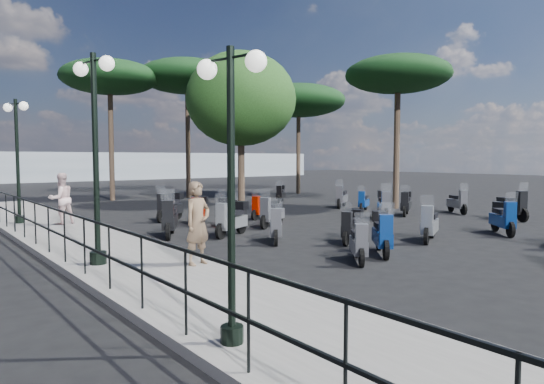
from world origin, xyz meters
TOP-DOWN VIEW (x-y plane):
  - ground at (0.00, 0.00)m, footprint 120.00×120.00m
  - sidewalk at (-6.50, 3.00)m, footprint 3.00×30.00m
  - railing at (-7.80, 2.80)m, footprint 0.04×26.04m
  - lamp_post_0 at (-7.49, -5.31)m, footprint 0.42×1.02m
  - lamp_post_1 at (-7.31, 0.11)m, footprint 0.53×1.27m
  - lamp_post_2 at (-7.28, 8.33)m, footprint 0.62×1.20m
  - woman at (-5.66, -1.23)m, footprint 0.72×0.56m
  - pedestrian_far at (-6.22, 7.08)m, footprint 0.96×0.82m
  - scooter_1 at (-2.33, -2.71)m, footprint 1.07×1.20m
  - scooter_2 at (-2.21, 0.48)m, footprint 1.09×1.34m
  - scooter_3 at (-4.12, 3.23)m, footprint 1.09×1.65m
  - scooter_4 at (-1.19, 4.05)m, footprint 1.13×1.17m
  - scooter_5 at (-2.43, 6.67)m, footprint 1.52×1.10m
  - scooter_8 at (-1.21, -2.47)m, footprint 1.27×1.36m
  - scooter_9 at (-2.58, 2.19)m, footprint 1.58×0.94m
  - scooter_10 at (-1.29, 4.16)m, footprint 1.58×0.78m
  - scooter_11 at (-1.99, 5.18)m, footprint 1.21×1.28m
  - scooter_14 at (1.35, -2.07)m, footprint 1.58×0.94m
  - scooter_15 at (-0.57, -0.88)m, footprint 1.38×0.83m
  - scooter_16 at (-0.43, 2.98)m, footprint 1.57×0.94m
  - scooter_17 at (0.65, 4.96)m, footprint 1.43×0.70m
  - scooter_20 at (4.27, -2.75)m, footprint 1.23×1.34m
  - scooter_21 at (4.42, 2.04)m, footprint 1.38×1.41m
  - scooter_22 at (5.91, 4.39)m, footprint 1.33×0.87m
  - scooter_23 at (5.80, 10.17)m, footprint 1.20×1.11m
  - scooter_26 at (8.00, -1.19)m, footprint 0.95×1.74m
  - scooter_27 at (8.50, 1.34)m, footprint 1.01×1.44m
  - scooter_28 at (6.10, 2.25)m, footprint 1.46×1.01m
  - scooter_29 at (6.30, 6.12)m, footprint 1.51×1.04m
  - broadleaf_tree at (3.48, 10.53)m, footprint 5.64×5.64m
  - pine_0 at (3.35, 15.98)m, footprint 5.77×5.77m
  - pine_1 at (10.86, 14.52)m, footprint 6.25×6.25m
  - pine_2 at (-0.94, 16.96)m, footprint 5.41×5.41m
  - pine_3 at (8.10, 4.31)m, footprint 4.93×4.93m
  - distant_hills at (0.00, 45.00)m, footprint 70.00×8.00m

SIDE VIEW (x-z plane):
  - ground at x=0.00m, z-range 0.00..0.00m
  - sidewalk at x=-6.50m, z-range 0.00..0.15m
  - scooter_17 at x=0.65m, z-range -0.18..1.00m
  - scooter_22 at x=5.91m, z-range -0.18..1.00m
  - scooter_1 at x=-2.33m, z-range -0.18..1.02m
  - scooter_4 at x=-1.19m, z-range -0.19..1.03m
  - scooter_15 at x=-0.57m, z-range -0.15..1.04m
  - scooter_23 at x=5.80m, z-range -0.15..1.04m
  - scooter_2 at x=-2.21m, z-range -0.20..1.10m
  - scooter_10 at x=-1.29m, z-range -0.20..1.11m
  - scooter_27 at x=8.50m, z-range -0.20..1.12m
  - scooter_16 at x=-0.43m, z-range -0.21..1.15m
  - scooter_20 at x=4.27m, z-range -0.21..1.16m
  - scooter_14 at x=1.35m, z-range -0.21..1.16m
  - scooter_29 at x=6.30m, z-range -0.21..1.16m
  - scooter_11 at x=-1.99m, z-range -0.16..1.12m
  - scooter_28 at x=6.10m, z-range -0.16..1.14m
  - scooter_8 at x=-1.21m, z-range -0.17..1.18m
  - scooter_9 at x=-2.58m, z-range -0.17..1.18m
  - scooter_26 at x=8.00m, z-range -0.23..1.25m
  - scooter_3 at x=-4.12m, z-range -0.23..1.25m
  - scooter_5 at x=-2.43m, z-range -0.17..1.21m
  - scooter_21 at x=4.42m, z-range -0.18..1.26m
  - railing at x=-7.80m, z-range 0.35..1.45m
  - pedestrian_far at x=-6.22m, z-range 0.15..1.89m
  - woman at x=-5.66m, z-range 0.15..1.90m
  - distant_hills at x=0.00m, z-range 0.00..3.00m
  - lamp_post_0 at x=-7.49m, z-range 0.40..3.93m
  - lamp_post_2 at x=-7.28m, z-range 0.45..4.69m
  - lamp_post_1 at x=-7.31m, z-range 0.46..4.85m
  - broadleaf_tree at x=3.48m, z-range 1.49..9.28m
  - pine_1 at x=10.86m, z-range 2.54..9.85m
  - pine_3 at x=8.10m, z-range 2.67..9.82m
  - pine_2 at x=-0.94m, z-range 2.93..10.75m
  - pine_0 at x=3.35m, z-range 3.08..11.32m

